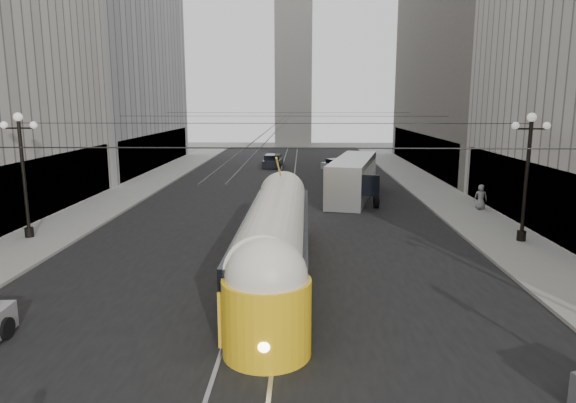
{
  "coord_description": "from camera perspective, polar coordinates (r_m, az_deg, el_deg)",
  "views": [
    {
      "loc": [
        1.53,
        -7.37,
        6.98
      ],
      "look_at": [
        0.96,
        12.88,
        3.08
      ],
      "focal_mm": 32.0,
      "sensor_mm": 36.0,
      "label": 1
    }
  ],
  "objects": [
    {
      "name": "rail_left",
      "position": [
        40.55,
        -1.64,
        0.98
      ],
      "size": [
        0.12,
        85.0,
        0.04
      ],
      "primitive_type": "cube",
      "color": "gray",
      "rests_on": "ground"
    },
    {
      "name": "building_right_far",
      "position": [
        59.11,
        21.02,
        19.29
      ],
      "size": [
        12.6,
        32.6,
        32.6
      ],
      "color": "#514C47",
      "rests_on": "ground"
    },
    {
      "name": "distant_tower",
      "position": [
        87.75,
        0.63,
        16.12
      ],
      "size": [
        6.0,
        6.0,
        31.36
      ],
      "color": "#B2AFA8",
      "rests_on": "ground"
    },
    {
      "name": "sidewalk_left",
      "position": [
        45.96,
        -15.54,
        1.85
      ],
      "size": [
        4.0,
        72.0,
        0.15
      ],
      "primitive_type": "cube",
      "color": "gray",
      "rests_on": "ground"
    },
    {
      "name": "sedan_dark_far",
      "position": [
        56.77,
        -1.68,
        4.47
      ],
      "size": [
        2.16,
        4.58,
        1.41
      ],
      "color": "black",
      "rests_on": "ground"
    },
    {
      "name": "city_bus",
      "position": [
        38.59,
        7.24,
        2.83
      ],
      "size": [
        4.87,
        12.04,
        2.97
      ],
      "color": "#A7A9AD",
      "rests_on": "ground"
    },
    {
      "name": "building_left_far",
      "position": [
        59.86,
        -20.44,
        17.27
      ],
      "size": [
        12.6,
        28.6,
        28.6
      ],
      "color": "#999999",
      "rests_on": "ground"
    },
    {
      "name": "lamppost_left_mid",
      "position": [
        29.22,
        -27.37,
        3.31
      ],
      "size": [
        1.86,
        0.44,
        6.37
      ],
      "color": "black",
      "rests_on": "sidewalk_left"
    },
    {
      "name": "catenary",
      "position": [
        38.91,
        -0.48,
        9.27
      ],
      "size": [
        25.0,
        72.0,
        0.23
      ],
      "color": "black",
      "rests_on": "ground"
    },
    {
      "name": "pedestrian_sidewalk_right",
      "position": [
        35.66,
        20.63,
        0.48
      ],
      "size": [
        0.9,
        0.67,
        1.64
      ],
      "primitive_type": "imported",
      "rotation": [
        0.0,
        0.0,
        2.89
      ],
      "color": "gray",
      "rests_on": "sidewalk_right"
    },
    {
      "name": "rail_right",
      "position": [
        40.49,
        0.48,
        0.97
      ],
      "size": [
        0.12,
        85.0,
        0.04
      ],
      "primitive_type": "cube",
      "color": "gray",
      "rests_on": "ground"
    },
    {
      "name": "sedan_white_far",
      "position": [
        53.54,
        5.41,
        3.97
      ],
      "size": [
        3.15,
        4.3,
        1.26
      ],
      "color": "silver",
      "rests_on": "ground"
    },
    {
      "name": "sidewalk_right",
      "position": [
        45.15,
        15.0,
        1.72
      ],
      "size": [
        4.0,
        72.0,
        0.15
      ],
      "primitive_type": "cube",
      "color": "gray",
      "rests_on": "ground"
    },
    {
      "name": "streetcar",
      "position": [
        20.78,
        -1.29,
        -3.86
      ],
      "size": [
        2.63,
        15.86,
        3.47
      ],
      "color": "yellow",
      "rests_on": "ground"
    },
    {
      "name": "lamppost_right_mid",
      "position": [
        27.87,
        25.04,
        3.2
      ],
      "size": [
        1.86,
        0.44,
        6.37
      ],
      "color": "black",
      "rests_on": "sidewalk_right"
    },
    {
      "name": "road",
      "position": [
        40.51,
        -0.58,
        0.97
      ],
      "size": [
        20.0,
        85.0,
        0.02
      ],
      "primitive_type": "cube",
      "color": "black",
      "rests_on": "ground"
    }
  ]
}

